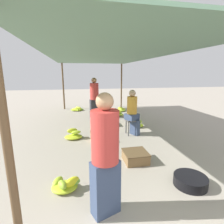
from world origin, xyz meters
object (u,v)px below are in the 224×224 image
object	(u,v)px
vendor_foreground	(105,155)
basin_black	(190,181)
banana_pile_left_0	(74,135)
banana_pile_left_2	(77,109)
banana_pile_right_1	(117,114)
crate_mid	(107,122)
shopper_walking_mid	(94,97)
crate_near	(135,156)
banana_pile_right_0	(138,124)
stool	(132,122)
banana_pile_left_1	(65,185)
vendor_seated	(133,111)
crate_far	(99,136)
banana_pile_right_2	(120,110)

from	to	relation	value
vendor_foreground	basin_black	world-z (taller)	vendor_foreground
banana_pile_left_0	banana_pile_left_2	size ratio (longest dim) A/B	0.77
banana_pile_right_1	crate_mid	xyz separation A→B (m)	(-0.74, -1.41, 0.04)
shopper_walking_mid	banana_pile_left_2	bearing A→B (deg)	113.82
crate_near	vendor_foreground	bearing A→B (deg)	-124.38
banana_pile_right_0	shopper_walking_mid	world-z (taller)	shopper_walking_mid
banana_pile_right_1	crate_near	world-z (taller)	banana_pile_right_1
stool	banana_pile_right_0	distance (m)	0.84
basin_black	shopper_walking_mid	bearing A→B (deg)	102.17
banana_pile_right_1	crate_near	xyz separation A→B (m)	(-0.61, -4.17, 0.03)
banana_pile_left_1	banana_pile_right_1	bearing A→B (deg)	67.13
vendor_seated	banana_pile_right_1	xyz separation A→B (m)	(0.14, 2.52, -0.65)
stool	crate_far	world-z (taller)	stool
vendor_seated	banana_pile_right_2	distance (m)	3.47
banana_pile_right_2	crate_mid	bearing A→B (deg)	-115.75
banana_pile_left_2	banana_pile_right_2	world-z (taller)	banana_pile_right_2
crate_near	shopper_walking_mid	world-z (taller)	shopper_walking_mid
banana_pile_left_0	banana_pile_right_0	size ratio (longest dim) A/B	1.07
stool	banana_pile_right_1	xyz separation A→B (m)	(0.16, 2.51, -0.30)
vendor_seated	banana_pile_right_0	world-z (taller)	vendor_seated
stool	banana_pile_right_2	xyz separation A→B (m)	(0.52, 3.36, -0.31)
banana_pile_right_2	banana_pile_left_1	bearing A→B (deg)	-112.85
stool	shopper_walking_mid	size ratio (longest dim) A/B	0.28
banana_pile_left_2	banana_pile_right_2	bearing A→B (deg)	-15.28
banana_pile_left_2	vendor_foreground	bearing A→B (deg)	-87.61
banana_pile_left_0	banana_pile_right_0	bearing A→B (deg)	16.51
banana_pile_right_2	banana_pile_right_1	bearing A→B (deg)	-112.78
vendor_foreground	stool	xyz separation A→B (m)	(1.31, 2.92, -0.47)
banana_pile_left_0	banana_pile_right_1	distance (m)	3.14
crate_near	crate_mid	distance (m)	2.75
banana_pile_right_1	crate_far	xyz separation A→B (m)	(-1.21, -2.81, 0.04)
vendor_seated	crate_mid	xyz separation A→B (m)	(-0.60, 1.10, -0.61)
crate_mid	banana_pile_right_0	bearing A→B (deg)	-23.03
vendor_foreground	shopper_walking_mid	distance (m)	5.26
banana_pile_left_1	banana_pile_left_0	bearing A→B (deg)	86.82
banana_pile_right_2	crate_mid	world-z (taller)	crate_mid
banana_pile_left_2	shopper_walking_mid	world-z (taller)	shopper_walking_mid
banana_pile_right_0	crate_far	xyz separation A→B (m)	(-1.50, -0.96, 0.01)
basin_black	banana_pile_right_0	distance (m)	3.29
basin_black	banana_pile_left_1	distance (m)	2.08
banana_pile_left_0	shopper_walking_mid	size ratio (longest dim) A/B	0.30
banana_pile_right_0	shopper_walking_mid	size ratio (longest dim) A/B	0.28
stool	banana_pile_right_2	distance (m)	3.42
basin_black	banana_pile_right_2	bearing A→B (deg)	86.83
vendor_foreground	crate_far	bearing A→B (deg)	84.29
stool	banana_pile_left_1	xyz separation A→B (m)	(-1.87, -2.31, -0.29)
stool	banana_pile_left_1	world-z (taller)	stool
stool	banana_pile_left_0	world-z (taller)	stool
vendor_foreground	banana_pile_left_1	xyz separation A→B (m)	(-0.56, 0.61, -0.76)
stool	basin_black	bearing A→B (deg)	-85.98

